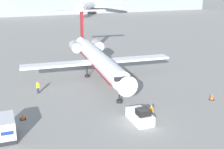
{
  "coord_description": "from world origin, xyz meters",
  "views": [
    {
      "loc": [
        -14.41,
        -28.82,
        15.99
      ],
      "look_at": [
        0.0,
        9.41,
        3.3
      ],
      "focal_mm": 50.0,
      "sensor_mm": 36.0,
      "label": 1
    }
  ],
  "objects": [
    {
      "name": "luggage_cart",
      "position": [
        -14.35,
        2.37,
        1.15
      ],
      "size": [
        1.7,
        3.6,
        2.3
      ],
      "color": "#232326",
      "rests_on": "ground"
    },
    {
      "name": "traffic_cone_left",
      "position": [
        -12.42,
        6.33,
        0.32
      ],
      "size": [
        0.69,
        0.69,
        0.68
      ],
      "color": "black",
      "rests_on": "ground"
    },
    {
      "name": "worker_by_wing",
      "position": [
        -9.5,
        14.56,
        0.91
      ],
      "size": [
        0.4,
        0.24,
        1.74
      ],
      "color": "#232838",
      "rests_on": "ground"
    },
    {
      "name": "pushback_tug",
      "position": [
        0.27,
        0.95,
        0.7
      ],
      "size": [
        2.01,
        3.91,
        1.87
      ],
      "color": "silver",
      "rests_on": "ground"
    },
    {
      "name": "airplane_main",
      "position": [
        0.99,
        18.97,
        3.37
      ],
      "size": [
        25.08,
        28.45,
        9.97
      ],
      "color": "white",
      "rests_on": "ground"
    },
    {
      "name": "traffic_cone_right",
      "position": [
        12.42,
        3.59,
        0.4
      ],
      "size": [
        0.64,
        0.64,
        0.83
      ],
      "color": "black",
      "rests_on": "ground"
    },
    {
      "name": "airplane_parked_far_left",
      "position": [
        27.46,
        110.75,
        4.1
      ],
      "size": [
        29.22,
        36.74,
        10.98
      ],
      "color": "white",
      "rests_on": "ground"
    },
    {
      "name": "worker_near_tug",
      "position": [
        1.9,
        1.24,
        0.85
      ],
      "size": [
        0.4,
        0.24,
        1.64
      ],
      "color": "#232838",
      "rests_on": "ground"
    },
    {
      "name": "ground_plane",
      "position": [
        0.0,
        0.0,
        0.0
      ],
      "size": [
        600.0,
        600.0,
        0.0
      ],
      "primitive_type": "plane",
      "color": "gray"
    }
  ]
}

